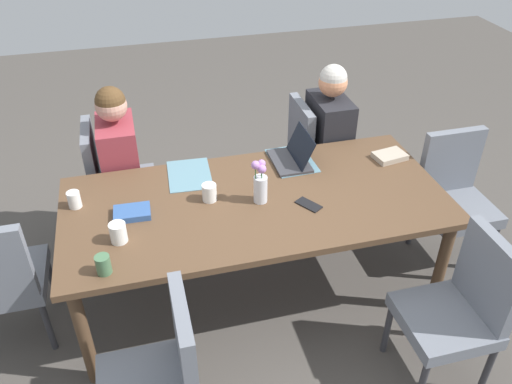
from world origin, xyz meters
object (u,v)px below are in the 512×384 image
object	(u,v)px
chair_head_left_right_far	(454,192)
book_blue_cover	(390,156)
chair_near_left_mid	(113,178)
coffee_mug_near_left	(118,233)
coffee_mug_centre_right	(103,265)
laptop_near_left_near	(293,156)
coffee_mug_centre_left	(209,192)
chair_far_right_near	(461,305)
coffee_mug_near_right	(74,200)
book_red_cover	(132,213)
chair_far_left_far	(162,374)
dining_table	(256,208)
person_near_left_near	(327,151)
flower_vase	(260,183)
chair_head_right_right_mid	(0,278)
phone_black	(309,205)
chair_near_left_near	(314,152)
person_near_left_mid	(124,178)

from	to	relation	value
chair_head_left_right_far	book_blue_cover	xyz separation A→B (m)	(0.43, -0.16, 0.25)
chair_near_left_mid	coffee_mug_near_left	size ratio (longest dim) A/B	8.20
coffee_mug_centre_right	chair_head_left_right_far	bearing A→B (deg)	-168.36
laptop_near_left_near	coffee_mug_centre_left	distance (m)	0.65
chair_far_right_near	coffee_mug_near_right	distance (m)	2.15
book_red_cover	coffee_mug_near_right	bearing A→B (deg)	-25.62
chair_far_left_far	dining_table	bearing A→B (deg)	-127.20
book_red_cover	book_blue_cover	xyz separation A→B (m)	(-1.65, -0.20, 0.00)
book_blue_cover	dining_table	bearing A→B (deg)	3.46
coffee_mug_centre_left	coffee_mug_near_right	bearing A→B (deg)	-9.55
dining_table	person_near_left_near	bearing A→B (deg)	-134.96
chair_near_left_mid	flower_vase	world-z (taller)	flower_vase
chair_far_right_near	coffee_mug_near_left	bearing A→B (deg)	-22.10
flower_vase	coffee_mug_centre_left	world-z (taller)	flower_vase
chair_head_right_right_mid	coffee_mug_centre_left	bearing A→B (deg)	-175.03
person_near_left_near	coffee_mug_centre_right	world-z (taller)	person_near_left_near
laptop_near_left_near	chair_far_right_near	bearing A→B (deg)	114.07
flower_vase	coffee_mug_centre_right	xyz separation A→B (m)	(0.88, 0.38, -0.07)
laptop_near_left_near	phone_black	xyz separation A→B (m)	(0.06, 0.47, -0.04)
laptop_near_left_near	book_red_cover	size ratio (longest dim) A/B	1.60
chair_far_left_far	laptop_near_left_near	size ratio (longest dim) A/B	2.81
chair_head_right_right_mid	laptop_near_left_near	xyz separation A→B (m)	(-1.78, -0.38, 0.28)
chair_near_left_near	chair_head_right_right_mid	size ratio (longest dim) A/B	1.00
coffee_mug_near_right	book_red_cover	bearing A→B (deg)	151.94
chair_far_right_near	book_red_cover	bearing A→B (deg)	-29.18
chair_far_left_far	chair_head_left_right_far	xyz separation A→B (m)	(-2.05, -0.93, 0.00)
person_near_left_mid	chair_far_left_far	bearing A→B (deg)	92.97
chair_near_left_mid	person_near_left_near	bearing A→B (deg)	177.53
laptop_near_left_near	book_blue_cover	xyz separation A→B (m)	(-0.62, 0.11, -0.02)
person_near_left_mid	coffee_mug_centre_left	world-z (taller)	person_near_left_mid
flower_vase	person_near_left_mid	bearing A→B (deg)	-45.09
coffee_mug_near_right	coffee_mug_centre_right	xyz separation A→B (m)	(-0.15, 0.59, 0.00)
chair_far_left_far	laptop_near_left_near	world-z (taller)	laptop_near_left_near
coffee_mug_centre_left	book_blue_cover	distance (m)	1.22
chair_far_left_far	coffee_mug_centre_right	xyz separation A→B (m)	(0.20, -0.47, 0.28)
laptop_near_left_near	coffee_mug_near_left	size ratio (longest dim) A/B	2.91
chair_far_right_near	book_red_cover	world-z (taller)	chair_far_right_near
chair_far_left_far	chair_head_right_right_mid	distance (m)	1.14
chair_head_left_right_far	coffee_mug_centre_right	bearing A→B (deg)	11.64
book_red_cover	chair_near_left_near	bearing A→B (deg)	-148.01
flower_vase	coffee_mug_centre_right	world-z (taller)	flower_vase
chair_far_right_near	chair_far_left_far	bearing A→B (deg)	0.88
coffee_mug_near_right	book_red_cover	world-z (taller)	coffee_mug_near_right
coffee_mug_centre_right	chair_head_right_right_mid	bearing A→B (deg)	-31.64
coffee_mug_centre_left	book_blue_cover	bearing A→B (deg)	-172.55
chair_head_left_right_far	phone_black	xyz separation A→B (m)	(1.11, 0.19, 0.24)
book_blue_cover	person_near_left_near	bearing A→B (deg)	-76.58
coffee_mug_near_right	book_blue_cover	size ratio (longest dim) A/B	0.49
laptop_near_left_near	phone_black	world-z (taller)	laptop_near_left_near
chair_far_left_far	chair_far_right_near	xyz separation A→B (m)	(-1.52, -0.02, 0.00)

